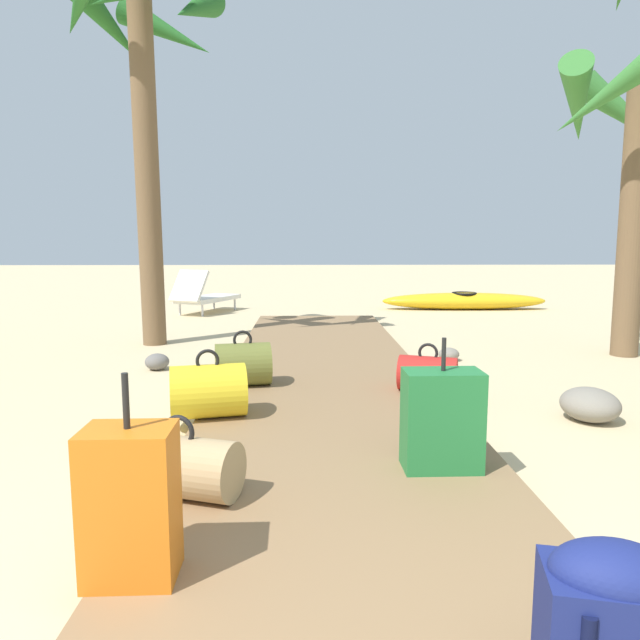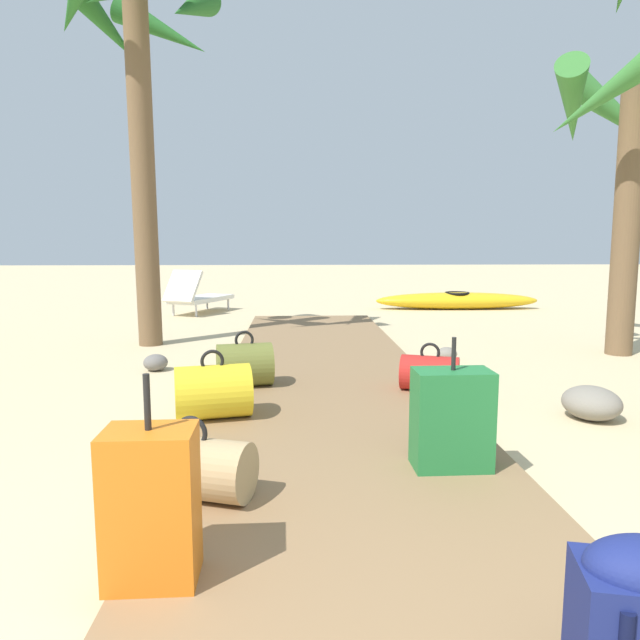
{
  "view_description": "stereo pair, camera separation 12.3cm",
  "coord_description": "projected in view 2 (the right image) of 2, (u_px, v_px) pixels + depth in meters",
  "views": [
    {
      "loc": [
        -0.17,
        -0.61,
        1.3
      ],
      "look_at": [
        -0.04,
        4.91,
        0.55
      ],
      "focal_mm": 32.01,
      "sensor_mm": 36.0,
      "label": 1
    },
    {
      "loc": [
        -0.29,
        -0.61,
        1.3
      ],
      "look_at": [
        -0.04,
        4.91,
        0.55
      ],
      "focal_mm": 32.01,
      "sensor_mm": 36.0,
      "label": 2
    }
  ],
  "objects": [
    {
      "name": "duffel_bag_red",
      "position": [
        430.0,
        373.0,
        4.73
      ],
      "size": [
        0.54,
        0.43,
        0.4
      ],
      "color": "red",
      "rests_on": "boardwalk"
    },
    {
      "name": "duffel_bag_olive",
      "position": [
        245.0,
        364.0,
        4.88
      ],
      "size": [
        0.52,
        0.45,
        0.48
      ],
      "color": "olive",
      "rests_on": "boardwalk"
    },
    {
      "name": "kayak",
      "position": [
        457.0,
        301.0,
        11.27
      ],
      "size": [
        3.23,
        0.68,
        0.34
      ],
      "color": "gold",
      "rests_on": "ground"
    },
    {
      "name": "rock_right_near",
      "position": [
        591.0,
        403.0,
        4.22
      ],
      "size": [
        0.53,
        0.55,
        0.25
      ],
      "primitive_type": "ellipsoid",
      "rotation": [
        0.0,
        0.0,
        0.37
      ],
      "color": "gray",
      "rests_on": "ground"
    },
    {
      "name": "suitcase_green",
      "position": [
        452.0,
        419.0,
        3.09
      ],
      "size": [
        0.42,
        0.24,
        0.72
      ],
      "color": "#237538",
      "rests_on": "boardwalk"
    },
    {
      "name": "suitcase_orange",
      "position": [
        151.0,
        505.0,
        2.04
      ],
      "size": [
        0.33,
        0.24,
        0.77
      ],
      "color": "orange",
      "rests_on": "boardwalk"
    },
    {
      "name": "duffel_bag_tan",
      "position": [
        193.0,
        467.0,
        2.74
      ],
      "size": [
        0.63,
        0.45,
        0.4
      ],
      "color": "tan",
      "rests_on": "boardwalk"
    },
    {
      "name": "ground_plane",
      "position": [
        333.0,
        415.0,
        4.32
      ],
      "size": [
        60.0,
        60.0,
        0.0
      ],
      "primitive_type": "plane",
      "color": "#D1BA8C"
    },
    {
      "name": "duffel_bag_yellow",
      "position": [
        213.0,
        391.0,
        3.98
      ],
      "size": [
        0.59,
        0.48,
        0.49
      ],
      "color": "gold",
      "rests_on": "boardwalk"
    },
    {
      "name": "boardwalk",
      "position": [
        326.0,
        382.0,
        5.2
      ],
      "size": [
        1.89,
        8.93,
        0.08
      ],
      "primitive_type": "cube",
      "color": "olive",
      "rests_on": "ground"
    },
    {
      "name": "palm_tree_far_left",
      "position": [
        140.0,
        60.0,
        6.78
      ],
      "size": [
        2.11,
        2.08,
        4.51
      ],
      "color": "brown",
      "rests_on": "ground"
    },
    {
      "name": "palm_tree_far_right",
      "position": [
        631.0,
        131.0,
        6.36
      ],
      "size": [
        2.01,
        2.1,
        3.38
      ],
      "color": "brown",
      "rests_on": "ground"
    },
    {
      "name": "rock_right_mid",
      "position": [
        447.0,
        354.0,
        6.35
      ],
      "size": [
        0.27,
        0.26,
        0.15
      ],
      "primitive_type": "ellipsoid",
      "rotation": [
        0.0,
        0.0,
        1.79
      ],
      "color": "gray",
      "rests_on": "ground"
    },
    {
      "name": "lounge_chair",
      "position": [
        197.0,
        296.0,
        10.51
      ],
      "size": [
        1.15,
        1.62,
        0.82
      ],
      "color": "white",
      "rests_on": "ground"
    },
    {
      "name": "rock_left_near",
      "position": [
        156.0,
        362.0,
        5.83
      ],
      "size": [
        0.32,
        0.31,
        0.17
      ],
      "primitive_type": "ellipsoid",
      "rotation": [
        0.0,
        0.0,
        1.96
      ],
      "color": "slate",
      "rests_on": "ground"
    }
  ]
}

